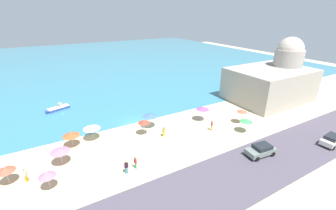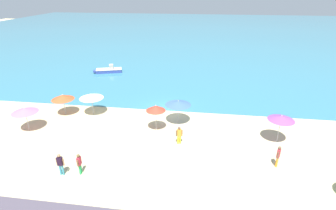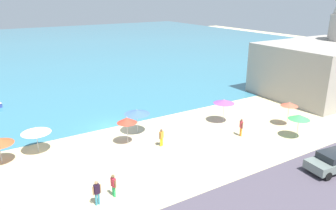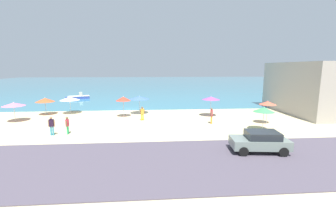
{
  "view_description": "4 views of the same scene",
  "coord_description": "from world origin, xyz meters",
  "px_view_note": "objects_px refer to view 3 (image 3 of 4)",
  "views": [
    {
      "loc": [
        -11.73,
        -32.08,
        17.48
      ],
      "look_at": [
        7.94,
        2.37,
        0.84
      ],
      "focal_mm": 24.0,
      "sensor_mm": 36.0,
      "label": 1
    },
    {
      "loc": [
        4.0,
        -25.12,
        12.13
      ],
      "look_at": [
        0.59,
        -0.69,
        0.99
      ],
      "focal_mm": 28.0,
      "sensor_mm": 36.0,
      "label": 2
    },
    {
      "loc": [
        -10.95,
        -28.77,
        12.73
      ],
      "look_at": [
        6.8,
        -0.08,
        1.21
      ],
      "focal_mm": 35.0,
      "sensor_mm": 36.0,
      "label": 3
    },
    {
      "loc": [
        3.31,
        -31.36,
        5.97
      ],
      "look_at": [
        5.53,
        -2.63,
        1.13
      ],
      "focal_mm": 24.0,
      "sensor_mm": 36.0,
      "label": 4
    }
  ],
  "objects_px": {
    "bather_3": "(113,184)",
    "parked_car_1": "(332,161)",
    "beach_umbrella_9": "(137,112)",
    "bather_0": "(241,126)",
    "beach_umbrella_1": "(289,104)",
    "beach_umbrella_6": "(224,101)",
    "bather_4": "(161,137)",
    "beach_umbrella_5": "(36,130)",
    "bather_1": "(97,192)",
    "beach_umbrella_0": "(127,120)",
    "harbor_fortress": "(331,61)",
    "beach_umbrella_3": "(299,117)"
  },
  "relations": [
    {
      "from": "bather_3",
      "to": "parked_car_1",
      "type": "bearing_deg",
      "value": -20.23
    },
    {
      "from": "bather_1",
      "to": "bather_0",
      "type": "bearing_deg",
      "value": 11.53
    },
    {
      "from": "beach_umbrella_1",
      "to": "beach_umbrella_9",
      "type": "bearing_deg",
      "value": 155.29
    },
    {
      "from": "beach_umbrella_5",
      "to": "bather_1",
      "type": "bearing_deg",
      "value": -80.08
    },
    {
      "from": "bather_1",
      "to": "parked_car_1",
      "type": "distance_m",
      "value": 17.26
    },
    {
      "from": "bather_0",
      "to": "bather_4",
      "type": "relative_size",
      "value": 1.07
    },
    {
      "from": "bather_0",
      "to": "bather_4",
      "type": "xyz_separation_m",
      "value": [
        -7.45,
        2.07,
        -0.07
      ]
    },
    {
      "from": "beach_umbrella_1",
      "to": "bather_3",
      "type": "height_order",
      "value": "beach_umbrella_1"
    },
    {
      "from": "beach_umbrella_6",
      "to": "beach_umbrella_5",
      "type": "bearing_deg",
      "value": 170.42
    },
    {
      "from": "beach_umbrella_1",
      "to": "parked_car_1",
      "type": "height_order",
      "value": "beach_umbrella_1"
    },
    {
      "from": "beach_umbrella_5",
      "to": "beach_umbrella_6",
      "type": "bearing_deg",
      "value": -9.58
    },
    {
      "from": "bather_1",
      "to": "beach_umbrella_6",
      "type": "bearing_deg",
      "value": 22.4
    },
    {
      "from": "beach_umbrella_6",
      "to": "bather_3",
      "type": "bearing_deg",
      "value": -156.93
    },
    {
      "from": "beach_umbrella_9",
      "to": "bather_3",
      "type": "distance_m",
      "value": 10.56
    },
    {
      "from": "beach_umbrella_5",
      "to": "parked_car_1",
      "type": "distance_m",
      "value": 23.49
    },
    {
      "from": "beach_umbrella_9",
      "to": "bather_0",
      "type": "relative_size",
      "value": 1.45
    },
    {
      "from": "beach_umbrella_6",
      "to": "bather_4",
      "type": "height_order",
      "value": "beach_umbrella_6"
    },
    {
      "from": "bather_1",
      "to": "bather_4",
      "type": "distance_m",
      "value": 9.34
    },
    {
      "from": "harbor_fortress",
      "to": "beach_umbrella_1",
      "type": "bearing_deg",
      "value": -160.01
    },
    {
      "from": "beach_umbrella_1",
      "to": "harbor_fortress",
      "type": "relative_size",
      "value": 0.15
    },
    {
      "from": "beach_umbrella_0",
      "to": "bather_1",
      "type": "relative_size",
      "value": 1.5
    },
    {
      "from": "bather_3",
      "to": "bather_0",
      "type": "bearing_deg",
      "value": 11.31
    },
    {
      "from": "beach_umbrella_1",
      "to": "bather_0",
      "type": "height_order",
      "value": "beach_umbrella_1"
    },
    {
      "from": "beach_umbrella_6",
      "to": "beach_umbrella_1",
      "type": "bearing_deg",
      "value": -39.33
    },
    {
      "from": "beach_umbrella_3",
      "to": "beach_umbrella_6",
      "type": "height_order",
      "value": "beach_umbrella_6"
    },
    {
      "from": "bather_4",
      "to": "bather_1",
      "type": "bearing_deg",
      "value": -146.33
    },
    {
      "from": "beach_umbrella_1",
      "to": "bather_3",
      "type": "bearing_deg",
      "value": -173.59
    },
    {
      "from": "bather_4",
      "to": "beach_umbrella_1",
      "type": "bearing_deg",
      "value": -11.24
    },
    {
      "from": "bather_1",
      "to": "harbor_fortress",
      "type": "bearing_deg",
      "value": 12.43
    },
    {
      "from": "beach_umbrella_0",
      "to": "beach_umbrella_5",
      "type": "xyz_separation_m",
      "value": [
        -7.13,
        2.47,
        -0.25
      ]
    },
    {
      "from": "beach_umbrella_6",
      "to": "bather_0",
      "type": "height_order",
      "value": "beach_umbrella_6"
    },
    {
      "from": "beach_umbrella_9",
      "to": "bather_1",
      "type": "relative_size",
      "value": 1.44
    },
    {
      "from": "beach_umbrella_1",
      "to": "beach_umbrella_9",
      "type": "height_order",
      "value": "beach_umbrella_1"
    },
    {
      "from": "beach_umbrella_9",
      "to": "bather_3",
      "type": "xyz_separation_m",
      "value": [
        -6.05,
        -8.57,
        -1.2
      ]
    },
    {
      "from": "bather_1",
      "to": "harbor_fortress",
      "type": "relative_size",
      "value": 0.11
    },
    {
      "from": "beach_umbrella_5",
      "to": "bather_0",
      "type": "distance_m",
      "value": 18.15
    },
    {
      "from": "bather_0",
      "to": "beach_umbrella_0",
      "type": "bearing_deg",
      "value": 157.51
    },
    {
      "from": "bather_3",
      "to": "parked_car_1",
      "type": "height_order",
      "value": "bather_3"
    },
    {
      "from": "bather_1",
      "to": "bather_4",
      "type": "bearing_deg",
      "value": 33.67
    },
    {
      "from": "beach_umbrella_0",
      "to": "bather_0",
      "type": "xyz_separation_m",
      "value": [
        9.78,
        -4.05,
        -1.29
      ]
    },
    {
      "from": "beach_umbrella_0",
      "to": "bather_3",
      "type": "distance_m",
      "value": 8.15
    },
    {
      "from": "beach_umbrella_1",
      "to": "beach_umbrella_6",
      "type": "relative_size",
      "value": 0.99
    },
    {
      "from": "beach_umbrella_3",
      "to": "beach_umbrella_9",
      "type": "height_order",
      "value": "beach_umbrella_9"
    },
    {
      "from": "beach_umbrella_6",
      "to": "bather_4",
      "type": "xyz_separation_m",
      "value": [
        -8.3,
        -1.45,
        -1.39
      ]
    },
    {
      "from": "beach_umbrella_5",
      "to": "harbor_fortress",
      "type": "xyz_separation_m",
      "value": [
        37.42,
        -1.75,
        2.19
      ]
    },
    {
      "from": "beach_umbrella_5",
      "to": "bather_0",
      "type": "relative_size",
      "value": 1.42
    },
    {
      "from": "beach_umbrella_6",
      "to": "bather_1",
      "type": "height_order",
      "value": "beach_umbrella_6"
    },
    {
      "from": "beach_umbrella_5",
      "to": "parked_car_1",
      "type": "height_order",
      "value": "beach_umbrella_5"
    },
    {
      "from": "beach_umbrella_9",
      "to": "bather_3",
      "type": "height_order",
      "value": "beach_umbrella_9"
    },
    {
      "from": "beach_umbrella_6",
      "to": "bather_0",
      "type": "relative_size",
      "value": 1.49
    }
  ]
}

